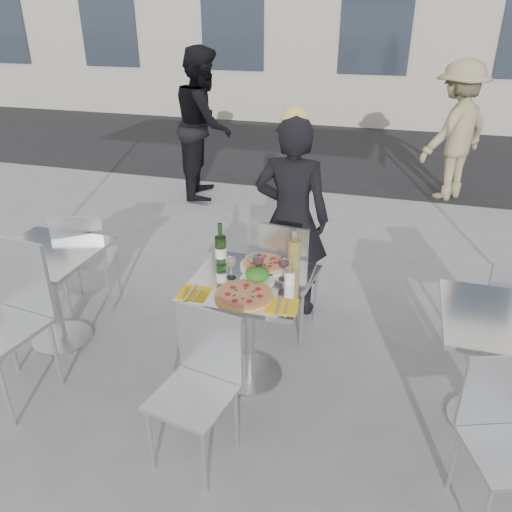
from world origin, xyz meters
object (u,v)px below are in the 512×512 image
(pedestrian_b, at_px, (455,132))
(side_chair_rfar, at_px, (503,300))
(wineglass_red_b, at_px, (284,263))
(napkin_right, at_px, (282,306))
(woman_diner, at_px, (292,219))
(side_table_left, at_px, (50,277))
(chair_near, at_px, (201,375))
(pizza_near, at_px, (244,295))
(pedestrian_a, at_px, (204,124))
(napkin_left, at_px, (194,293))
(wineglass_red_a, at_px, (259,261))
(chair_far, at_px, (282,269))
(wine_bottle, at_px, (221,249))
(wineglass_white_a, at_px, (231,262))
(sugar_shaker, at_px, (290,277))
(pizza_far, at_px, (264,264))
(wineglass_white_b, at_px, (251,257))
(side_chair_rnear, at_px, (504,427))
(side_chair_lfar, at_px, (85,253))
(carafe, at_px, (294,255))
(side_chair_lnear, at_px, (10,308))
(salad_plate, at_px, (257,275))
(side_table_right, at_px, (503,350))

(pedestrian_b, bearing_deg, side_chair_rfar, 41.04)
(pedestrian_b, relative_size, wineglass_red_b, 11.13)
(pedestrian_b, distance_m, napkin_right, 4.68)
(side_chair_rfar, bearing_deg, woman_diner, -28.85)
(side_table_left, distance_m, chair_near, 1.58)
(pizza_near, bearing_deg, woman_diner, 88.87)
(pedestrian_a, distance_m, napkin_left, 3.99)
(side_chair_rfar, relative_size, wineglass_red_a, 5.20)
(pedestrian_b, relative_size, wineglass_red_a, 11.13)
(chair_far, xyz_separation_m, wine_bottle, (-0.33, -0.39, 0.29))
(woman_diner, xyz_separation_m, wineglass_white_a, (-0.17, -0.95, 0.05))
(side_chair_rfar, distance_m, sugar_shaker, 1.54)
(pizza_far, distance_m, wineglass_red_a, 0.17)
(wineglass_red_b, relative_size, napkin_right, 0.79)
(wineglass_red_b, bearing_deg, pedestrian_a, 119.05)
(chair_far, xyz_separation_m, napkin_left, (-0.35, -0.79, 0.18))
(pedestrian_b, distance_m, wineglass_white_b, 4.44)
(pizza_near, distance_m, sugar_shaker, 0.31)
(chair_far, distance_m, side_chair_rnear, 1.76)
(chair_near, distance_m, napkin_right, 0.59)
(chair_near, relative_size, wine_bottle, 2.93)
(pedestrian_b, xyz_separation_m, pizza_near, (-1.41, -4.49, -0.12))
(side_chair_lfar, height_order, wine_bottle, wine_bottle)
(sugar_shaker, bearing_deg, napkin_right, -86.18)
(carafe, xyz_separation_m, wineglass_red_a, (-0.20, -0.13, -0.01))
(chair_far, bearing_deg, side_chair_rnear, 146.12)
(woman_diner, bearing_deg, pedestrian_b, -114.05)
(pedestrian_a, bearing_deg, side_chair_lnear, 169.15)
(salad_plate, relative_size, napkin_left, 1.10)
(wineglass_white_b, bearing_deg, wineglass_red_a, -31.65)
(napkin_right, bearing_deg, wine_bottle, 136.25)
(side_chair_lfar, distance_m, wineglass_red_b, 1.79)
(side_chair_rnear, bearing_deg, side_chair_lnear, 157.83)
(wine_bottle, bearing_deg, side_table_left, -172.90)
(wineglass_red_b, bearing_deg, side_table_right, -3.57)
(chair_far, distance_m, side_chair_rfar, 1.53)
(side_table_left, xyz_separation_m, napkin_right, (1.77, -0.24, 0.21))
(side_table_right, bearing_deg, side_chair_lfar, 171.43)
(woman_diner, bearing_deg, side_table_left, 29.86)
(napkin_right, bearing_deg, side_table_left, 166.16)
(side_chair_lnear, relative_size, wineglass_red_a, 6.53)
(pizza_near, distance_m, wine_bottle, 0.46)
(salad_plate, distance_m, napkin_right, 0.34)
(chair_near, distance_m, wineglass_red_b, 0.86)
(wineglass_red_b, bearing_deg, pizza_far, 140.39)
(side_chair_lnear, height_order, pizza_near, side_chair_lnear)
(pedestrian_a, xyz_separation_m, pedestrian_b, (3.13, 0.81, -0.07))
(sugar_shaker, bearing_deg, pedestrian_a, 119.32)
(pedestrian_b, distance_m, pizza_near, 4.71)
(side_chair_rfar, bearing_deg, side_table_left, -6.85)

